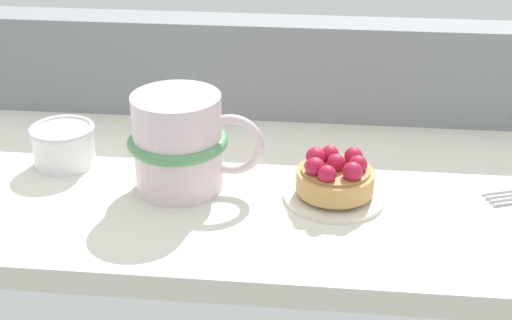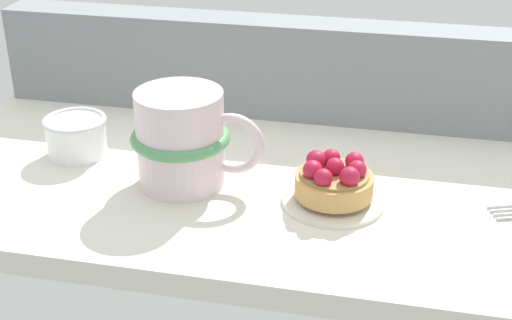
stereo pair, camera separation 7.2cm
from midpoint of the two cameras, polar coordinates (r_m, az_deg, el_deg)
name	(u,v)px [view 2 (the right image)]	position (r cm, az deg, el deg)	size (l,w,h in cm)	color
ground_plane	(302,187)	(77.65, 6.26, -2.21)	(83.38, 38.93, 2.48)	silver
window_rail_back	(325,71)	(89.80, 7.75, 6.88)	(81.71, 5.73, 11.95)	gray
dessert_plate	(333,199)	(72.54, 8.93, -3.10)	(10.16, 10.16, 0.98)	silver
raspberry_tart	(334,179)	(71.48, 9.04, -1.58)	(7.71, 7.71, 3.99)	tan
coffee_mug	(183,139)	(73.33, -2.99, 1.61)	(13.79, 10.15, 10.06)	silver
sugar_bowl	(77,134)	(82.24, -11.48, 1.92)	(7.03, 7.03, 4.42)	white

